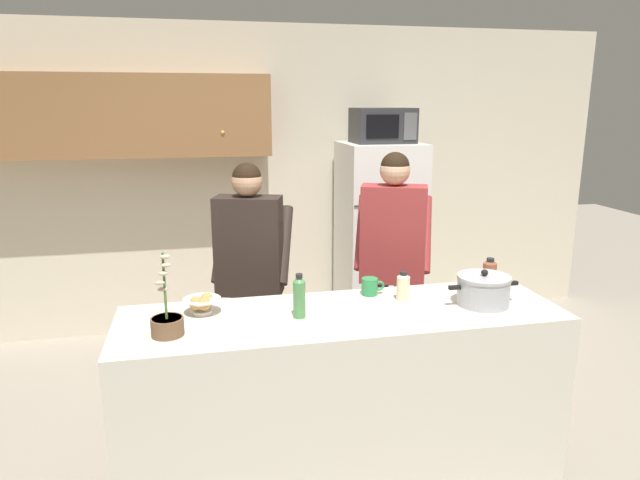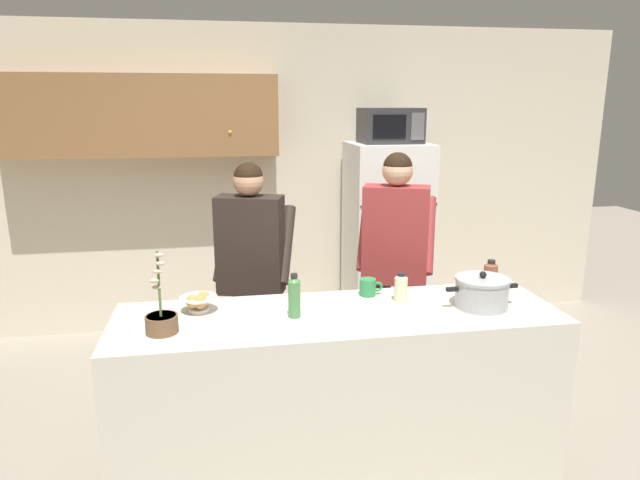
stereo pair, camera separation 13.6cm
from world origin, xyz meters
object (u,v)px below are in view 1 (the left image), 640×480
cooking_pot (483,290)px  bottle_mid_counter (490,273)px  refrigerator (379,240)px  bread_bowl (202,304)px  person_near_pot (250,260)px  person_by_sink (393,247)px  potted_orchid (167,322)px  bottle_near_edge (403,286)px  coffee_mug (370,286)px  microwave (383,126)px  bottle_far_corner (299,296)px

cooking_pot → bottle_mid_counter: bearing=55.8°
refrigerator → bread_bowl: 2.28m
refrigerator → cooking_pot: (-0.05, -1.89, 0.18)m
refrigerator → bottle_mid_counter: size_ratio=9.47×
person_near_pot → person_by_sink: person_by_sink is taller
refrigerator → potted_orchid: (-1.66, -1.96, 0.16)m
bottle_near_edge → bread_bowl: bearing=178.9°
refrigerator → coffee_mug: refrigerator is taller
bottle_mid_counter → coffee_mug: bearing=178.7°
microwave → refrigerator: bearing=90.1°
person_by_sink → bottle_mid_counter: person_by_sink is taller
person_near_pot → coffee_mug: person_near_pot is taller
bottle_far_corner → person_by_sink: bearing=46.3°
cooking_pot → bottle_far_corner: (-0.98, 0.03, 0.03)m
person_by_sink → cooking_pot: bearing=-75.9°
microwave → person_by_sink: 1.30m
person_near_pot → potted_orchid: bearing=-116.9°
microwave → bottle_near_edge: (-0.44, -1.71, -0.78)m
person_near_pot → person_by_sink: size_ratio=0.97×
microwave → bottle_far_corner: 2.24m
person_near_pot → coffee_mug: (0.61, -0.58, -0.03)m
bottle_near_edge → bottle_mid_counter: size_ratio=0.92×
microwave → bottle_mid_counter: size_ratio=2.77×
bottle_far_corner → coffee_mug: bearing=29.4°
person_by_sink → potted_orchid: (-1.41, -0.90, -0.05)m
refrigerator → cooking_pot: 1.90m
refrigerator → microwave: 0.96m
bottle_mid_counter → person_near_pot: bearing=155.9°
coffee_mug → cooking_pot: bearing=-27.5°
bottle_mid_counter → bottle_far_corner: bottle_far_corner is taller
potted_orchid → refrigerator: bearing=49.6°
bottle_mid_counter → bottle_near_edge: bearing=-169.6°
bread_bowl → potted_orchid: size_ratio=0.49×
person_by_sink → bottle_mid_counter: (0.39, -0.57, -0.03)m
refrigerator → bottle_mid_counter: 1.65m
person_by_sink → bottle_near_edge: person_by_sink is taller
coffee_mug → bottle_near_edge: (0.15, -0.12, 0.03)m
person_near_pot → bottle_near_edge: 1.03m
bottle_mid_counter → bottle_far_corner: bearing=-168.6°
person_by_sink → potted_orchid: person_by_sink is taller
coffee_mug → bottle_far_corner: size_ratio=0.58×
bottle_far_corner → microwave: bearing=60.8°
bread_bowl → potted_orchid: potted_orchid is taller
person_by_sink → cooking_pot: (0.21, -0.84, -0.04)m
refrigerator → person_near_pot: (-1.20, -1.04, 0.18)m
bottle_far_corner → potted_orchid: potted_orchid is taller
person_by_sink → person_near_pot: bearing=178.8°
cooking_pot → bread_bowl: bearing=172.9°
person_by_sink → cooking_pot: size_ratio=4.24×
refrigerator → potted_orchid: 2.57m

